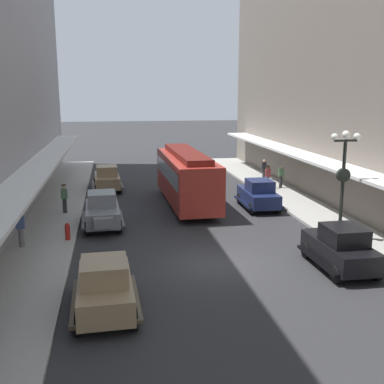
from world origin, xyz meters
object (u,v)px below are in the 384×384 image
(parked_car_2, at_px, (107,178))
(pedestrian_4, at_px, (268,176))
(streetcar, at_px, (186,176))
(pedestrian_1, at_px, (21,228))
(lamp_post_with_clock, at_px, (343,181))
(fire_hydrant, at_px, (68,231))
(parked_car_1, at_px, (340,247))
(pedestrian_2, at_px, (281,176))
(parked_car_0, at_px, (105,285))
(parked_car_4, at_px, (258,194))
(pedestrian_0, at_px, (264,169))
(parked_car_3, at_px, (102,210))
(pedestrian_3, at_px, (64,198))

(parked_car_2, relative_size, pedestrian_4, 2.59)
(parked_car_2, distance_m, streetcar, 7.48)
(pedestrian_1, bearing_deg, lamp_post_with_clock, -5.54)
(fire_hydrant, height_order, pedestrian_4, pedestrian_4)
(parked_car_1, distance_m, pedestrian_2, 15.73)
(parked_car_0, xyz_separation_m, pedestrian_4, (11.51, 17.67, 0.07))
(parked_car_0, relative_size, pedestrian_2, 2.62)
(parked_car_4, relative_size, pedestrian_1, 2.56)
(pedestrian_0, xyz_separation_m, pedestrian_1, (-16.10, -14.00, 0.02))
(lamp_post_with_clock, distance_m, pedestrian_1, 14.92)
(parked_car_1, bearing_deg, parked_car_2, 118.29)
(pedestrian_0, bearing_deg, pedestrian_1, -138.98)
(fire_hydrant, xyz_separation_m, pedestrian_2, (14.34, 10.04, 0.43))
(parked_car_1, bearing_deg, pedestrian_2, 78.20)
(parked_car_2, height_order, parked_car_3, same)
(pedestrian_2, bearing_deg, fire_hydrant, -144.98)
(streetcar, xyz_separation_m, pedestrian_0, (7.36, 6.83, -0.91))
(parked_car_2, bearing_deg, pedestrian_3, -109.56)
(parked_car_1, height_order, fire_hydrant, parked_car_1)
(pedestrian_0, distance_m, pedestrian_2, 3.27)
(parked_car_2, xyz_separation_m, pedestrian_2, (12.54, -1.93, 0.05))
(parked_car_1, xyz_separation_m, pedestrian_1, (-13.09, 4.65, 0.07))
(parked_car_2, bearing_deg, lamp_post_with_clock, -52.16)
(pedestrian_1, bearing_deg, streetcar, 39.39)
(pedestrian_0, bearing_deg, lamp_post_with_clock, -95.10)
(pedestrian_4, bearing_deg, pedestrian_1, -144.90)
(pedestrian_0, bearing_deg, parked_car_4, -110.51)
(parked_car_3, bearing_deg, parked_car_4, 14.29)
(parked_car_3, relative_size, pedestrian_1, 2.58)
(parked_car_2, distance_m, fire_hydrant, 12.12)
(parked_car_1, height_order, streetcar, streetcar)
(parked_car_3, height_order, streetcar, streetcar)
(parked_car_4, bearing_deg, parked_car_0, -126.27)
(lamp_post_with_clock, bearing_deg, parked_car_0, -153.33)
(pedestrian_1, bearing_deg, parked_car_3, 41.30)
(parked_car_0, relative_size, fire_hydrant, 5.24)
(pedestrian_3, bearing_deg, pedestrian_4, 19.10)
(parked_car_0, bearing_deg, parked_car_4, 53.73)
(parked_car_0, bearing_deg, pedestrian_4, 56.93)
(parked_car_0, xyz_separation_m, fire_hydrant, (-1.83, 7.61, -0.38))
(parked_car_2, relative_size, pedestrian_3, 2.59)
(pedestrian_3, bearing_deg, parked_car_0, -79.28)
(parked_car_4, bearing_deg, pedestrian_4, 65.53)
(parked_car_3, distance_m, pedestrian_0, 16.58)
(parked_car_4, height_order, pedestrian_2, parked_car_4)
(lamp_post_with_clock, bearing_deg, pedestrian_4, 87.23)
(pedestrian_1, bearing_deg, pedestrian_4, 35.10)
(parked_car_2, height_order, pedestrian_2, parked_car_2)
(parked_car_4, relative_size, pedestrian_3, 2.56)
(parked_car_0, height_order, pedestrian_0, parked_car_0)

